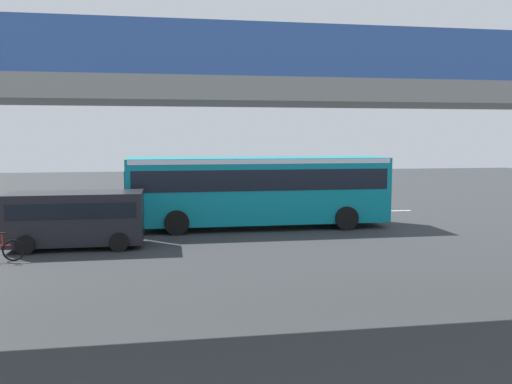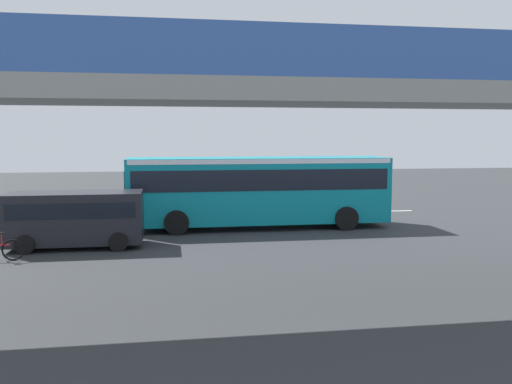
{
  "view_description": "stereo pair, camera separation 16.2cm",
  "coord_description": "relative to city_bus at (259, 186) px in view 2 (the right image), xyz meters",
  "views": [
    {
      "loc": [
        4.34,
        24.32,
        4.08
      ],
      "look_at": [
        0.39,
        0.72,
        1.6
      ],
      "focal_mm": 37.59,
      "sensor_mm": 36.0,
      "label": 1
    },
    {
      "loc": [
        4.18,
        24.35,
        4.08
      ],
      "look_at": [
        0.39,
        0.72,
        1.6
      ],
      "focal_mm": 37.59,
      "sensor_mm": 36.0,
      "label": 2
    }
  ],
  "objects": [
    {
      "name": "ground",
      "position": [
        -0.29,
        -0.81,
        -1.88
      ],
      "size": [
        80.0,
        80.0,
        0.0
      ],
      "primitive_type": "plane",
      "color": "#2D3033"
    },
    {
      "name": "lane_dash_centre",
      "position": [
        -0.29,
        -4.12,
        -1.88
      ],
      "size": [
        2.0,
        0.2,
        0.01
      ],
      "primitive_type": "cube",
      "color": "silver",
      "rests_on": "ground"
    },
    {
      "name": "lane_dash_right",
      "position": [
        3.71,
        -4.12,
        -1.88
      ],
      "size": [
        2.0,
        0.2,
        0.01
      ],
      "primitive_type": "cube",
      "color": "silver",
      "rests_on": "ground"
    },
    {
      "name": "city_bus",
      "position": [
        0.0,
        0.0,
        0.0
      ],
      "size": [
        11.54,
        2.85,
        3.15
      ],
      "color": "#0C8493",
      "rests_on": "ground"
    },
    {
      "name": "traffic_sign",
      "position": [
        1.9,
        -3.32,
        0.01
      ],
      "size": [
        0.08,
        0.6,
        2.8
      ],
      "color": "slate",
      "rests_on": "ground"
    },
    {
      "name": "lane_dash_rightmost",
      "position": [
        7.71,
        -4.12,
        -1.88
      ],
      "size": [
        2.0,
        0.2,
        0.01
      ],
      "primitive_type": "cube",
      "color": "silver",
      "rests_on": "ground"
    },
    {
      "name": "pedestrian",
      "position": [
        4.66,
        -3.53,
        -1.0
      ],
      "size": [
        0.38,
        0.38,
        1.79
      ],
      "color": "#2D2D38",
      "rests_on": "ground"
    },
    {
      "name": "lane_dash_left",
      "position": [
        -4.29,
        -4.12,
        -1.88
      ],
      "size": [
        2.0,
        0.2,
        0.01
      ],
      "primitive_type": "cube",
      "color": "silver",
      "rests_on": "ground"
    },
    {
      "name": "parked_van",
      "position": [
        7.35,
        3.22,
        -0.7
      ],
      "size": [
        4.8,
        2.17,
        2.05
      ],
      "color": "black",
      "rests_on": "ground"
    },
    {
      "name": "pedestrian_overpass",
      "position": [
        -0.29,
        11.18,
        2.82
      ],
      "size": [
        26.43,
        2.6,
        6.42
      ],
      "color": "gray",
      "rests_on": "ground"
    },
    {
      "name": "lane_dash_leftmost",
      "position": [
        -8.29,
        -4.12,
        -1.88
      ],
      "size": [
        2.0,
        0.2,
        0.01
      ],
      "primitive_type": "cube",
      "color": "silver",
      "rests_on": "ground"
    }
  ]
}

